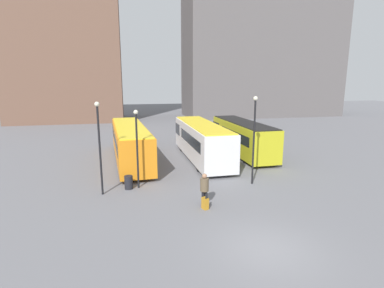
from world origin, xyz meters
name	(u,v)px	position (x,y,z in m)	size (l,w,h in m)	color
ground_plane	(267,249)	(0.00, 0.00, 0.00)	(160.00, 160.00, 0.00)	slate
building_block_right	(263,37)	(20.69, 45.53, 14.92)	(29.65, 10.82, 29.83)	#5B5656
bus_0	(130,142)	(-5.11, 15.16, 1.65)	(3.31, 12.24, 3.03)	orange
bus_1	(201,140)	(0.91, 14.52, 1.69)	(2.66, 11.31, 3.12)	silver
bus_2	(242,136)	(5.10, 15.66, 1.64)	(2.59, 10.44, 3.02)	gold
traveler	(204,187)	(-1.36, 4.81, 1.07)	(0.59, 0.59, 1.80)	black
suitcase	(205,203)	(-1.45, 4.30, 0.32)	(0.36, 0.43, 0.91)	#B27A1E
lamp_post_0	(137,142)	(-4.75, 8.34, 2.96)	(0.28, 0.28, 4.95)	black
lamp_post_1	(254,134)	(2.61, 7.50, 3.37)	(0.28, 0.28, 5.74)	black
lamp_post_2	(99,141)	(-6.91, 7.64, 3.26)	(0.28, 0.28, 5.52)	black
trash_bin	(129,182)	(-5.37, 8.27, 0.42)	(0.52, 0.52, 0.85)	black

